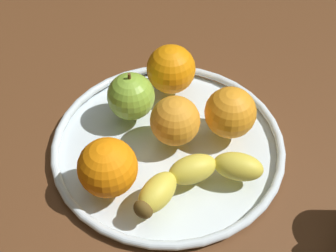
{
  "coord_description": "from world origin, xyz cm",
  "views": [
    {
      "loc": [
        18.36,
        37.59,
        51.32
      ],
      "look_at": [
        0.0,
        0.0,
        4.8
      ],
      "focal_mm": 48.18,
      "sensor_mm": 36.0,
      "label": 1
    }
  ],
  "objects_px": {
    "orange_center": "(108,168)",
    "orange_front_left": "(171,69)",
    "orange_front_right": "(230,113)",
    "banana": "(195,177)",
    "fruit_bowl": "(168,144)",
    "apple": "(131,96)",
    "orange_back_left": "(174,119)"
  },
  "relations": [
    {
      "from": "orange_center",
      "to": "orange_front_left",
      "type": "xyz_separation_m",
      "value": [
        -0.16,
        -0.13,
        -0.0
      ]
    },
    {
      "from": "orange_front_right",
      "to": "orange_front_left",
      "type": "distance_m",
      "value": 0.12
    },
    {
      "from": "banana",
      "to": "orange_center",
      "type": "height_order",
      "value": "orange_center"
    },
    {
      "from": "fruit_bowl",
      "to": "orange_front_right",
      "type": "xyz_separation_m",
      "value": [
        -0.09,
        0.02,
        0.05
      ]
    },
    {
      "from": "fruit_bowl",
      "to": "orange_front_left",
      "type": "bearing_deg",
      "value": -118.47
    },
    {
      "from": "apple",
      "to": "orange_back_left",
      "type": "distance_m",
      "value": 0.08
    },
    {
      "from": "fruit_bowl",
      "to": "orange_center",
      "type": "bearing_deg",
      "value": 19.74
    },
    {
      "from": "orange_front_left",
      "to": "orange_back_left",
      "type": "relative_size",
      "value": 1.08
    },
    {
      "from": "fruit_bowl",
      "to": "orange_front_right",
      "type": "height_order",
      "value": "orange_front_right"
    },
    {
      "from": "orange_back_left",
      "to": "fruit_bowl",
      "type": "bearing_deg",
      "value": 16.6
    },
    {
      "from": "fruit_bowl",
      "to": "apple",
      "type": "relative_size",
      "value": 4.29
    },
    {
      "from": "banana",
      "to": "orange_front_right",
      "type": "distance_m",
      "value": 0.11
    },
    {
      "from": "orange_back_left",
      "to": "orange_center",
      "type": "bearing_deg",
      "value": 19.44
    },
    {
      "from": "apple",
      "to": "orange_center",
      "type": "distance_m",
      "value": 0.13
    },
    {
      "from": "orange_front_left",
      "to": "orange_back_left",
      "type": "bearing_deg",
      "value": 66.03
    },
    {
      "from": "orange_front_right",
      "to": "orange_back_left",
      "type": "bearing_deg",
      "value": -17.83
    },
    {
      "from": "orange_front_right",
      "to": "apple",
      "type": "bearing_deg",
      "value": -39.69
    },
    {
      "from": "orange_center",
      "to": "banana",
      "type": "bearing_deg",
      "value": 153.58
    },
    {
      "from": "banana",
      "to": "orange_center",
      "type": "distance_m",
      "value": 0.11
    },
    {
      "from": "orange_front_right",
      "to": "orange_front_left",
      "type": "bearing_deg",
      "value": -73.82
    },
    {
      "from": "orange_center",
      "to": "orange_front_left",
      "type": "relative_size",
      "value": 1.01
    },
    {
      "from": "fruit_bowl",
      "to": "orange_front_left",
      "type": "distance_m",
      "value": 0.12
    },
    {
      "from": "fruit_bowl",
      "to": "orange_back_left",
      "type": "height_order",
      "value": "orange_back_left"
    },
    {
      "from": "banana",
      "to": "apple",
      "type": "height_order",
      "value": "apple"
    },
    {
      "from": "fruit_bowl",
      "to": "banana",
      "type": "height_order",
      "value": "banana"
    },
    {
      "from": "orange_front_left",
      "to": "orange_center",
      "type": "bearing_deg",
      "value": 40.82
    },
    {
      "from": "banana",
      "to": "orange_front_right",
      "type": "bearing_deg",
      "value": -139.44
    },
    {
      "from": "orange_front_right",
      "to": "orange_back_left",
      "type": "distance_m",
      "value": 0.08
    },
    {
      "from": "fruit_bowl",
      "to": "orange_back_left",
      "type": "distance_m",
      "value": 0.05
    },
    {
      "from": "orange_front_left",
      "to": "banana",
      "type": "bearing_deg",
      "value": 72.86
    },
    {
      "from": "orange_back_left",
      "to": "orange_front_right",
      "type": "bearing_deg",
      "value": 162.17
    },
    {
      "from": "fruit_bowl",
      "to": "banana",
      "type": "bearing_deg",
      "value": 87.53
    }
  ]
}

